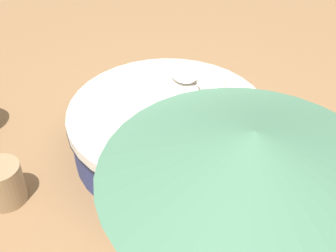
% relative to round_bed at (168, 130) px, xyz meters
% --- Properties ---
extents(ground_plane, '(16.00, 16.00, 0.00)m').
position_rel_round_bed_xyz_m(ground_plane, '(0.00, 0.00, -0.34)').
color(ground_plane, olive).
extents(round_bed, '(2.53, 2.53, 0.66)m').
position_rel_round_bed_xyz_m(round_bed, '(0.00, 0.00, 0.00)').
color(round_bed, navy).
rests_on(round_bed, ground_plane).
extents(throw_pillow_0, '(0.54, 0.35, 0.16)m').
position_rel_round_bed_xyz_m(throw_pillow_0, '(-0.49, -0.56, 0.40)').
color(throw_pillow_0, white).
rests_on(throw_pillow_0, round_bed).
extents(throw_pillow_1, '(0.48, 0.31, 0.20)m').
position_rel_round_bed_xyz_m(throw_pillow_1, '(-0.11, -0.77, 0.43)').
color(throw_pillow_1, white).
rests_on(throw_pillow_1, round_bed).
extents(throw_pillow_2, '(0.43, 0.37, 0.20)m').
position_rel_round_bed_xyz_m(throw_pillow_2, '(0.31, -0.66, 0.42)').
color(throw_pillow_2, beige).
rests_on(throw_pillow_2, round_bed).
extents(throw_pillow_3, '(0.50, 0.39, 0.19)m').
position_rel_round_bed_xyz_m(throw_pillow_3, '(0.64, -0.40, 0.42)').
color(throw_pillow_3, white).
rests_on(throw_pillow_3, round_bed).
extents(patio_chair, '(0.56, 0.57, 0.98)m').
position_rel_round_bed_xyz_m(patio_chair, '(-1.89, -0.94, 0.22)').
color(patio_chair, '#B7B7BC').
rests_on(patio_chair, ground_plane).
extents(patio_umbrella, '(1.88, 1.88, 2.33)m').
position_rel_round_bed_xyz_m(patio_umbrella, '(-2.52, 0.13, 1.80)').
color(patio_umbrella, '#262628').
rests_on(patio_umbrella, ground_plane).
extents(side_table, '(0.47, 0.47, 0.51)m').
position_rel_round_bed_xyz_m(side_table, '(-0.39, 2.05, -0.09)').
color(side_table, '#997A56').
rests_on(side_table, ground_plane).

